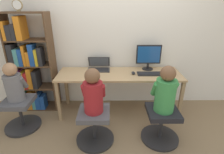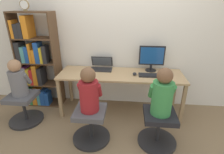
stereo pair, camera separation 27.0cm
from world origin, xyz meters
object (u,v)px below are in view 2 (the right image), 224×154
at_px(office_chair_right, 91,124).
at_px(desktop_monitor, 152,58).
at_px(keyboard, 152,75).
at_px(person_at_monitor, 162,94).
at_px(laptop, 101,67).
at_px(bookshelf, 35,65).
at_px(person_near_shelf, 18,79).
at_px(office_chair_left, 158,127).
at_px(office_chair_side, 24,108).
at_px(desk_clock, 24,5).
at_px(person_at_laptop, 89,92).

bearing_deg(office_chair_right, desktop_monitor, 46.40).
xyz_separation_m(keyboard, person_at_monitor, (0.05, -0.65, 0.02)).
bearing_deg(office_chair_right, laptop, 88.83).
bearing_deg(laptop, office_chair_right, -91.17).
distance_m(keyboard, person_at_monitor, 0.66).
xyz_separation_m(person_at_monitor, bookshelf, (-2.10, 0.83, 0.02)).
relative_size(desktop_monitor, laptop, 1.15).
bearing_deg(person_near_shelf, bookshelf, 91.12).
relative_size(office_chair_left, office_chair_side, 1.00).
xyz_separation_m(office_chair_left, office_chair_right, (-0.93, -0.02, 0.00)).
bearing_deg(person_near_shelf, person_at_monitor, -7.69).
relative_size(office_chair_right, bookshelf, 0.32).
bearing_deg(desk_clock, keyboard, -2.87).
height_order(person_at_laptop, desk_clock, desk_clock).
xyz_separation_m(laptop, office_chair_side, (-1.18, -0.61, -0.53)).
distance_m(office_chair_side, person_near_shelf, 0.50).
xyz_separation_m(laptop, desk_clock, (-1.14, -0.13, 1.00)).
bearing_deg(laptop, person_at_laptop, -91.18).
height_order(office_chair_left, bookshelf, bookshelf).
distance_m(laptop, person_at_monitor, 1.27).
distance_m(person_at_laptop, person_near_shelf, 1.20).
xyz_separation_m(desktop_monitor, bookshelf, (-2.05, -0.07, -0.17)).
relative_size(person_at_monitor, bookshelf, 0.37).
bearing_deg(person_at_monitor, person_at_laptop, -178.81).
relative_size(person_at_monitor, person_near_shelf, 1.09).
relative_size(office_chair_right, office_chair_side, 1.00).
height_order(bookshelf, desk_clock, desk_clock).
height_order(office_chair_right, person_at_monitor, person_at_monitor).
relative_size(bookshelf, office_chair_side, 3.16).
bearing_deg(keyboard, office_chair_right, -142.25).
relative_size(keyboard, office_chair_side, 0.80).
distance_m(laptop, office_chair_right, 1.05).
bearing_deg(person_at_monitor, person_near_shelf, 172.31).
relative_size(office_chair_left, bookshelf, 0.32).
bearing_deg(person_at_laptop, office_chair_side, 165.62).
height_order(keyboard, person_at_monitor, person_at_monitor).
bearing_deg(desktop_monitor, person_at_monitor, -86.56).
bearing_deg(person_at_monitor, laptop, 135.65).
xyz_separation_m(desk_clock, office_chair_side, (-0.04, -0.48, -1.53)).
bearing_deg(office_chair_right, person_near_shelf, 165.28).
bearing_deg(person_at_laptop, office_chair_right, -90.00).
xyz_separation_m(office_chair_left, desk_clock, (-2.05, 0.76, 1.53)).
xyz_separation_m(bookshelf, office_chair_side, (0.01, -0.55, -0.54)).
distance_m(laptop, keyboard, 0.89).
distance_m(person_at_monitor, bookshelf, 2.26).
height_order(office_chair_right, person_at_laptop, person_at_laptop).
bearing_deg(desk_clock, bookshelf, 126.77).
height_order(office_chair_right, bookshelf, bookshelf).
bearing_deg(desktop_monitor, bookshelf, -178.07).
bearing_deg(desktop_monitor, office_chair_right, -133.60).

